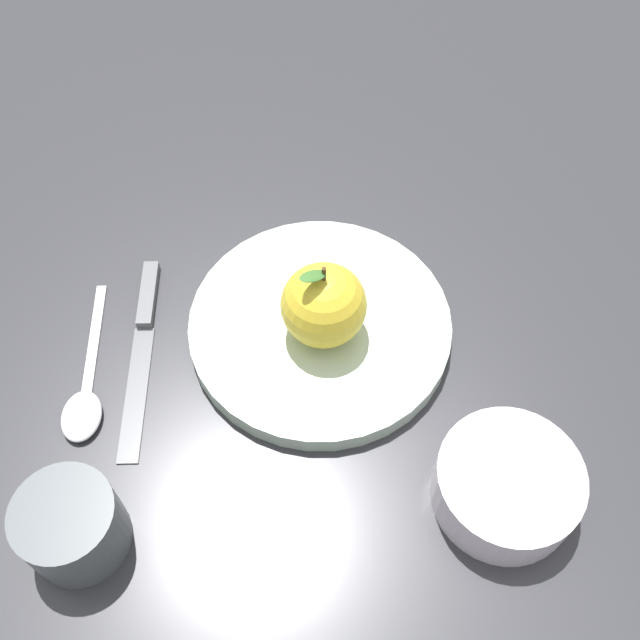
# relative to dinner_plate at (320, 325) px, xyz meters

# --- Properties ---
(ground_plane) EXTENTS (2.40, 2.40, 0.00)m
(ground_plane) POSITION_rel_dinner_plate_xyz_m (0.02, 0.01, -0.01)
(ground_plane) COLOR #2D2D33
(dinner_plate) EXTENTS (0.24, 0.24, 0.02)m
(dinner_plate) POSITION_rel_dinner_plate_xyz_m (0.00, 0.00, 0.00)
(dinner_plate) COLOR #B2C6B2
(dinner_plate) RESTS_ON ground_plane
(apple) EXTENTS (0.07, 0.07, 0.09)m
(apple) POSITION_rel_dinner_plate_xyz_m (0.00, 0.01, 0.04)
(apple) COLOR gold
(apple) RESTS_ON dinner_plate
(side_bowl) EXTENTS (0.11, 0.11, 0.04)m
(side_bowl) POSITION_rel_dinner_plate_xyz_m (-0.05, 0.21, 0.02)
(side_bowl) COLOR silver
(side_bowl) RESTS_ON ground_plane
(cup) EXTENTS (0.08, 0.08, 0.06)m
(cup) POSITION_rel_dinner_plate_xyz_m (0.25, 0.08, 0.02)
(cup) COLOR #4C5156
(cup) RESTS_ON ground_plane
(knife) EXTENTS (0.11, 0.19, 0.01)m
(knife) POSITION_rel_dinner_plate_xyz_m (0.14, -0.07, -0.01)
(knife) COLOR #59595E
(knife) RESTS_ON ground_plane
(spoon) EXTENTS (0.09, 0.16, 0.01)m
(spoon) POSITION_rel_dinner_plate_xyz_m (0.21, -0.03, -0.01)
(spoon) COLOR silver
(spoon) RESTS_ON ground_plane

